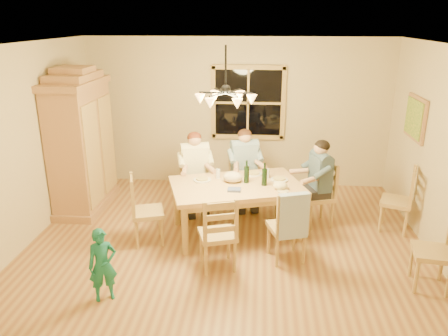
# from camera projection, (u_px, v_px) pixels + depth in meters

# --- Properties ---
(floor) EXTENTS (5.50, 5.50, 0.00)m
(floor) POSITION_uv_depth(u_px,v_px,m) (226.00, 246.00, 6.06)
(floor) COLOR #925A35
(floor) RESTS_ON ground
(ceiling) EXTENTS (5.50, 5.00, 0.02)m
(ceiling) POSITION_uv_depth(u_px,v_px,m) (226.00, 45.00, 5.17)
(ceiling) COLOR white
(ceiling) RESTS_ON wall_back
(wall_back) EXTENTS (5.50, 0.02, 2.70)m
(wall_back) POSITION_uv_depth(u_px,v_px,m) (237.00, 113.00, 7.97)
(wall_back) COLOR #C9B98E
(wall_back) RESTS_ON floor
(wall_left) EXTENTS (0.02, 5.00, 2.70)m
(wall_left) POSITION_uv_depth(u_px,v_px,m) (21.00, 148.00, 5.84)
(wall_left) COLOR #C9B98E
(wall_left) RESTS_ON floor
(wall_right) EXTENTS (0.02, 5.00, 2.70)m
(wall_right) POSITION_uv_depth(u_px,v_px,m) (447.00, 159.00, 5.39)
(wall_right) COLOR #C9B98E
(wall_right) RESTS_ON floor
(window) EXTENTS (1.30, 0.06, 1.30)m
(window) POSITION_uv_depth(u_px,v_px,m) (248.00, 103.00, 7.85)
(window) COLOR black
(window) RESTS_ON wall_back
(painting) EXTENTS (0.06, 0.78, 0.64)m
(painting) POSITION_uv_depth(u_px,v_px,m) (415.00, 118.00, 6.44)
(painting) COLOR #A16E45
(painting) RESTS_ON wall_right
(chandelier) EXTENTS (0.77, 0.68, 0.71)m
(chandelier) POSITION_uv_depth(u_px,v_px,m) (226.00, 97.00, 5.38)
(chandelier) COLOR black
(chandelier) RESTS_ON ceiling
(armoire) EXTENTS (0.66, 1.40, 2.30)m
(armoire) POSITION_uv_depth(u_px,v_px,m) (82.00, 145.00, 7.02)
(armoire) COLOR #A16E45
(armoire) RESTS_ON floor
(dining_table) EXTENTS (2.07, 1.61, 0.76)m
(dining_table) POSITION_uv_depth(u_px,v_px,m) (236.00, 191.00, 6.24)
(dining_table) COLOR tan
(dining_table) RESTS_ON floor
(chair_far_left) EXTENTS (0.55, 0.53, 0.99)m
(chair_far_left) POSITION_uv_depth(u_px,v_px,m) (196.00, 194.00, 7.05)
(chair_far_left) COLOR tan
(chair_far_left) RESTS_ON floor
(chair_far_right) EXTENTS (0.55, 0.53, 0.99)m
(chair_far_right) POSITION_uv_depth(u_px,v_px,m) (244.00, 190.00, 7.22)
(chair_far_right) COLOR tan
(chair_far_right) RESTS_ON floor
(chair_near_left) EXTENTS (0.55, 0.53, 0.99)m
(chair_near_left) POSITION_uv_depth(u_px,v_px,m) (218.00, 245.00, 5.47)
(chair_near_left) COLOR tan
(chair_near_left) RESTS_ON floor
(chair_near_right) EXTENTS (0.55, 0.53, 0.99)m
(chair_near_right) POSITION_uv_depth(u_px,v_px,m) (286.00, 238.00, 5.66)
(chair_near_right) COLOR tan
(chair_near_right) RESTS_ON floor
(chair_end_left) EXTENTS (0.53, 0.55, 0.99)m
(chair_end_left) POSITION_uv_depth(u_px,v_px,m) (148.00, 222.00, 6.09)
(chair_end_left) COLOR tan
(chair_end_left) RESTS_ON floor
(chair_end_right) EXTENTS (0.53, 0.55, 0.99)m
(chair_end_right) POSITION_uv_depth(u_px,v_px,m) (317.00, 206.00, 6.62)
(chair_end_right) COLOR tan
(chair_end_right) RESTS_ON floor
(adult_woman) EXTENTS (0.49, 0.52, 0.87)m
(adult_woman) POSITION_uv_depth(u_px,v_px,m) (195.00, 163.00, 6.88)
(adult_woman) COLOR beige
(adult_woman) RESTS_ON floor
(adult_plaid_man) EXTENTS (0.49, 0.52, 0.87)m
(adult_plaid_man) POSITION_uv_depth(u_px,v_px,m) (245.00, 159.00, 7.04)
(adult_plaid_man) COLOR #34638F
(adult_plaid_man) RESTS_ON floor
(adult_slate_man) EXTENTS (0.52, 0.49, 0.87)m
(adult_slate_man) POSITION_uv_depth(u_px,v_px,m) (319.00, 172.00, 6.44)
(adult_slate_man) COLOR #415469
(adult_slate_man) RESTS_ON floor
(towel) EXTENTS (0.39, 0.21, 0.58)m
(towel) POSITION_uv_depth(u_px,v_px,m) (293.00, 216.00, 5.35)
(towel) COLOR #92A5C6
(towel) RESTS_ON chair_near_right
(wine_bottle_a) EXTENTS (0.08, 0.08, 0.33)m
(wine_bottle_a) POSITION_uv_depth(u_px,v_px,m) (247.00, 172.00, 6.22)
(wine_bottle_a) COLOR black
(wine_bottle_a) RESTS_ON dining_table
(wine_bottle_b) EXTENTS (0.08, 0.08, 0.33)m
(wine_bottle_b) POSITION_uv_depth(u_px,v_px,m) (264.00, 174.00, 6.12)
(wine_bottle_b) COLOR black
(wine_bottle_b) RESTS_ON dining_table
(plate_woman) EXTENTS (0.26, 0.26, 0.02)m
(plate_woman) POSITION_uv_depth(u_px,v_px,m) (202.00, 180.00, 6.34)
(plate_woman) COLOR white
(plate_woman) RESTS_ON dining_table
(plate_plaid) EXTENTS (0.26, 0.26, 0.02)m
(plate_plaid) POSITION_uv_depth(u_px,v_px,m) (253.00, 174.00, 6.58)
(plate_plaid) COLOR white
(plate_plaid) RESTS_ON dining_table
(plate_slate) EXTENTS (0.26, 0.26, 0.02)m
(plate_slate) POSITION_uv_depth(u_px,v_px,m) (279.00, 180.00, 6.35)
(plate_slate) COLOR white
(plate_slate) RESTS_ON dining_table
(wine_glass_a) EXTENTS (0.06, 0.06, 0.14)m
(wine_glass_a) POSITION_uv_depth(u_px,v_px,m) (218.00, 174.00, 6.42)
(wine_glass_a) COLOR silver
(wine_glass_a) RESTS_ON dining_table
(wine_glass_b) EXTENTS (0.06, 0.06, 0.14)m
(wine_glass_b) POSITION_uv_depth(u_px,v_px,m) (267.00, 173.00, 6.43)
(wine_glass_b) COLOR silver
(wine_glass_b) RESTS_ON dining_table
(cap) EXTENTS (0.20, 0.20, 0.11)m
(cap) POSITION_uv_depth(u_px,v_px,m) (280.00, 186.00, 6.00)
(cap) COLOR beige
(cap) RESTS_ON dining_table
(napkin) EXTENTS (0.21, 0.19, 0.03)m
(napkin) POSITION_uv_depth(u_px,v_px,m) (234.00, 190.00, 5.97)
(napkin) COLOR #455080
(napkin) RESTS_ON dining_table
(cloth_bundle) EXTENTS (0.28, 0.22, 0.15)m
(cloth_bundle) POSITION_uv_depth(u_px,v_px,m) (233.00, 177.00, 6.26)
(cloth_bundle) COLOR #BEAB89
(cloth_bundle) RESTS_ON dining_table
(child) EXTENTS (0.37, 0.32, 0.86)m
(child) POSITION_uv_depth(u_px,v_px,m) (103.00, 265.00, 4.80)
(child) COLOR #186C61
(child) RESTS_ON floor
(chair_spare_front) EXTENTS (0.48, 0.50, 0.99)m
(chair_spare_front) POSITION_uv_depth(u_px,v_px,m) (430.00, 264.00, 5.06)
(chair_spare_front) COLOR tan
(chair_spare_front) RESTS_ON floor
(chair_spare_back) EXTENTS (0.55, 0.56, 0.99)m
(chair_spare_back) POSITION_uv_depth(u_px,v_px,m) (395.00, 211.00, 6.44)
(chair_spare_back) COLOR tan
(chair_spare_back) RESTS_ON floor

